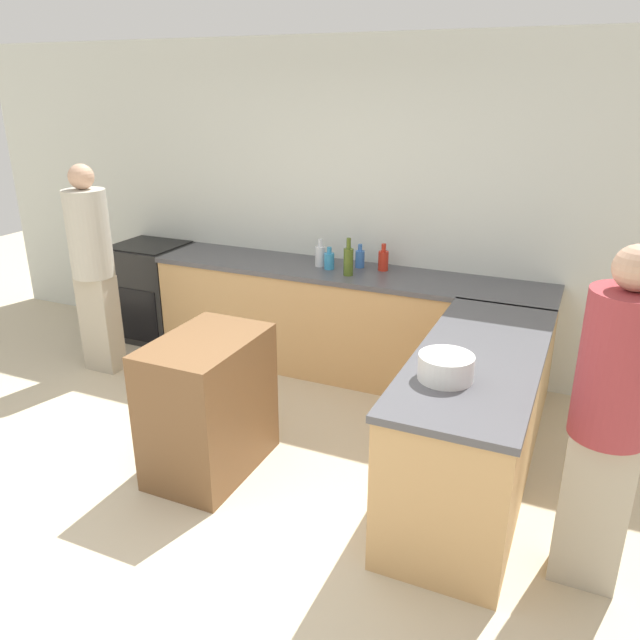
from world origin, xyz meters
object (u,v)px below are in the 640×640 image
Objects in this scene: island_table at (209,405)px; person_by_range at (93,263)px; vinegar_bottle_clear at (320,256)px; hot_sauce_bottle at (383,260)px; dish_soap_bottle at (329,260)px; person_at_peninsula at (610,414)px; range_oven at (152,291)px; mixing_bowl at (446,367)px; water_bottle_blue at (360,258)px; olive_oil_bottle at (348,261)px.

person_by_range is (-1.68, 0.88, 0.50)m from island_table.
hot_sauce_bottle is at bearing 10.59° from vinegar_bottle_clear.
vinegar_bottle_clear is at bearing 155.33° from dish_soap_bottle.
person_at_peninsula is (3.92, -0.95, -0.02)m from person_by_range.
vinegar_bottle_clear is (1.77, 0.03, 0.54)m from range_oven.
mixing_bowl is 2.00m from hot_sauce_bottle.
island_table is at bearing 178.33° from person_at_peninsula.
dish_soap_bottle is 0.10× the size of person_by_range.
island_table is 1.97m from person_by_range.
person_at_peninsula is at bearing -44.37° from water_bottle_blue.
vinegar_bottle_clear is 0.33m from water_bottle_blue.
person_by_range is at bearing -161.09° from olive_oil_bottle.
island_table is at bearing -43.64° from range_oven.
mixing_bowl reaches higher than range_oven.
person_at_peninsula is at bearing -40.23° from olive_oil_bottle.
hot_sauce_bottle is (0.42, 0.14, 0.01)m from dish_soap_bottle.
hot_sauce_bottle is 2.55m from person_at_peninsula.
range_oven is 3.03× the size of olive_oil_bottle.
water_bottle_blue is 2.69m from person_at_peninsula.
olive_oil_bottle is at bearing -130.08° from hot_sauce_bottle.
vinegar_bottle_clear is 1.17× the size of water_bottle_blue.
olive_oil_bottle is 2.53m from person_at_peninsula.
dish_soap_bottle is 0.11m from vinegar_bottle_clear.
dish_soap_bottle is at bearing -0.60° from range_oven.
water_bottle_blue is (-0.20, 0.01, -0.01)m from hot_sauce_bottle.
olive_oil_bottle reaches higher than dish_soap_bottle.
hot_sauce_bottle is at bearing 3.12° from range_oven.
vinegar_bottle_clear reaches higher than water_bottle_blue.
person_by_range is (-1.78, -0.78, -0.03)m from dish_soap_bottle.
island_table is at bearing -178.31° from mixing_bowl.
person_at_peninsula reaches higher than island_table.
person_by_range is (0.09, -0.80, 0.50)m from range_oven.
island_table is 2.29m from person_at_peninsula.
olive_oil_bottle is (0.31, 1.57, 0.58)m from island_table.
vinegar_bottle_clear reaches higher than hot_sauce_bottle.
vinegar_bottle_clear reaches higher than range_oven.
hot_sauce_bottle is at bearing 132.50° from person_at_peninsula.
vinegar_bottle_clear is at bearing 131.09° from mixing_bowl.
mixing_bowl is 1.25× the size of vinegar_bottle_clear.
water_bottle_blue is (0.21, 0.15, 0.00)m from dish_soap_bottle.
hot_sauce_bottle is 0.20m from water_bottle_blue.
mixing_bowl is 0.17× the size of person_at_peninsula.
water_bottle_blue is at bearing 89.36° from olive_oil_bottle.
island_table is 1.80m from vinegar_bottle_clear.
water_bottle_blue is (-1.14, 1.77, 0.01)m from mixing_bowl.
mixing_bowl reaches higher than island_table.
island_table is 3.90× the size of vinegar_bottle_clear.
range_oven is 4.15× the size of hot_sauce_bottle.
vinegar_bottle_clear is at bearing -169.41° from hot_sauce_bottle.
person_by_range is at bearing 166.40° from person_at_peninsula.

